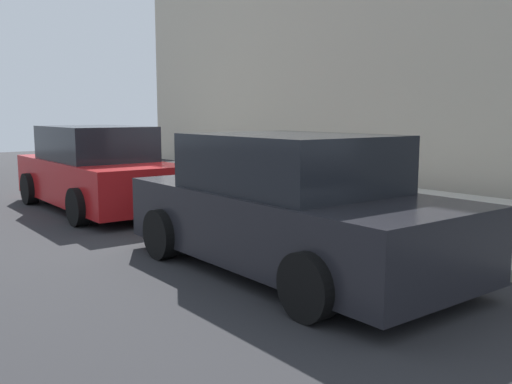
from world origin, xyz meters
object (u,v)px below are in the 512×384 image
object	(u,v)px
suitcase_red_4	(299,193)
fire_hydrant	(220,178)
suitcase_silver_2	(345,199)
suitcase_olive_7	(247,184)
parked_car_charcoal_0	(289,207)
parked_car_red_1	(96,171)
suitcase_maroon_1	(370,208)
suitcase_navy_6	(262,192)
suitcase_teal_3	(317,199)
bollard_post	(198,180)
suitcase_black_5	(276,190)
suitcase_olive_0	(402,216)

from	to	relation	value
suitcase_red_4	fire_hydrant	distance (m)	2.29
suitcase_silver_2	suitcase_olive_7	world-z (taller)	suitcase_silver_2
parked_car_charcoal_0	parked_car_red_1	bearing A→B (deg)	-0.00
suitcase_maroon_1	suitcase_olive_7	distance (m)	3.09
suitcase_maroon_1	suitcase_navy_6	xyz separation A→B (m)	(2.62, -0.09, -0.05)
suitcase_red_4	suitcase_maroon_1	bearing A→B (deg)	176.99
suitcase_teal_3	suitcase_silver_2	bearing A→B (deg)	-171.03
bollard_post	parked_car_red_1	xyz separation A→B (m)	(0.54, 1.98, 0.28)
parked_car_charcoal_0	parked_car_red_1	world-z (taller)	parked_car_charcoal_0
suitcase_red_4	parked_car_red_1	distance (m)	4.04
suitcase_teal_3	suitcase_navy_6	xyz separation A→B (m)	(1.53, -0.11, -0.06)
suitcase_olive_7	parked_car_red_1	world-z (taller)	parked_car_red_1
suitcase_black_5	bollard_post	xyz separation A→B (m)	(2.35, 0.10, -0.03)
suitcase_maroon_1	parked_car_red_1	size ratio (longest dim) A/B	0.15
suitcase_olive_7	suitcase_black_5	bearing A→B (deg)	173.34
suitcase_teal_3	fire_hydrant	world-z (taller)	suitcase_teal_3
suitcase_navy_6	parked_car_red_1	bearing A→B (deg)	41.99
suitcase_olive_0	suitcase_olive_7	world-z (taller)	suitcase_olive_7
parked_car_red_1	bollard_post	bearing A→B (deg)	-105.13
suitcase_silver_2	suitcase_black_5	size ratio (longest dim) A/B	0.86
suitcase_silver_2	suitcase_red_4	xyz separation A→B (m)	(1.05, -0.02, -0.03)
suitcase_black_5	suitcase_navy_6	world-z (taller)	suitcase_black_5
parked_car_red_1	suitcase_maroon_1	bearing A→B (deg)	-157.55
suitcase_black_5	parked_car_red_1	size ratio (longest dim) A/B	0.21
suitcase_teal_3	bollard_post	bearing A→B (deg)	1.23
parked_car_charcoal_0	suitcase_olive_7	bearing A→B (deg)	-31.46
suitcase_olive_7	parked_car_charcoal_0	size ratio (longest dim) A/B	0.17
suitcase_olive_0	suitcase_silver_2	bearing A→B (deg)	0.76
suitcase_teal_3	suitcase_navy_6	size ratio (longest dim) A/B	1.30
suitcase_maroon_1	suitcase_olive_7	bearing A→B (deg)	-2.24
bollard_post	suitcase_maroon_1	bearing A→B (deg)	-178.84
suitcase_olive_7	bollard_post	bearing A→B (deg)	8.68
suitcase_silver_2	fire_hydrant	xyz separation A→B (m)	(3.34, 0.01, 0.03)
fire_hydrant	parked_car_charcoal_0	world-z (taller)	parked_car_charcoal_0
suitcase_silver_2	suitcase_red_4	distance (m)	1.05
suitcase_olive_7	parked_car_red_1	bearing A→B (deg)	48.73
suitcase_maroon_1	bollard_post	distance (m)	4.48
suitcase_maroon_1	suitcase_silver_2	distance (m)	0.56
suitcase_maroon_1	parked_car_red_1	xyz separation A→B (m)	(5.01, 2.07, 0.30)
suitcase_teal_3	suitcase_maroon_1	bearing A→B (deg)	-179.05
suitcase_maroon_1	parked_car_charcoal_0	size ratio (longest dim) A/B	0.15
suitcase_red_4	parked_car_red_1	xyz separation A→B (m)	(3.41, 2.16, 0.26)
suitcase_navy_6	suitcase_red_4	bearing A→B (deg)	179.81
suitcase_red_4	suitcase_olive_0	bearing A→B (deg)	179.90
suitcase_silver_2	bollard_post	xyz separation A→B (m)	(3.93, 0.16, -0.06)
suitcase_teal_3	suitcase_red_4	bearing A→B (deg)	-11.21
suitcase_olive_7	suitcase_olive_0	bearing A→B (deg)	179.35
suitcase_navy_6	bollard_post	xyz separation A→B (m)	(1.86, 0.18, 0.07)
suitcase_navy_6	fire_hydrant	distance (m)	1.29
suitcase_olive_0	suitcase_black_5	distance (m)	2.65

